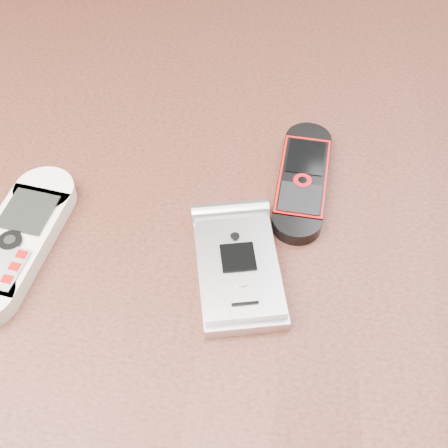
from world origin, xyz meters
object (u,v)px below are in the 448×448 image
nokia_white (16,241)px  motorola_razr (238,267)px  nokia_black_red (303,179)px  table (219,304)px

nokia_white → motorola_razr: motorola_razr is taller
nokia_white → nokia_black_red: nokia_white is taller
table → nokia_black_red: (0.06, 0.06, 0.11)m
nokia_black_red → motorola_razr: 0.10m
nokia_white → nokia_black_red: (0.21, 0.09, -0.00)m
table → motorola_razr: 0.12m
table → nokia_white: bearing=-166.5°
nokia_black_red → motorola_razr: motorola_razr is taller
nokia_black_red → motorola_razr: bearing=-110.9°
nokia_white → motorola_razr: size_ratio=1.28×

